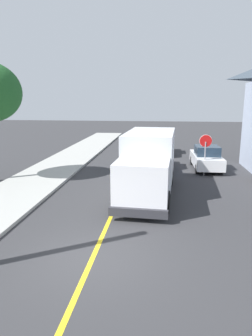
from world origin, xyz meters
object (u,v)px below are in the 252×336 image
(box_truck, at_px, (149,161))
(parked_car_near, at_px, (157,158))
(stop_sign, at_px, (205,147))
(parked_van_across, at_px, (206,158))
(parked_car_mid, at_px, (163,145))

(box_truck, xyz_separation_m, parked_car_near, (0.34, 6.03, -0.97))
(parked_car_near, distance_m, stop_sign, 3.62)
(parked_car_near, bearing_deg, box_truck, -93.24)
(box_truck, distance_m, stop_sign, 5.59)
(box_truck, bearing_deg, parked_car_near, 86.76)
(parked_car_near, relative_size, stop_sign, 1.66)
(parked_van_across, height_order, stop_sign, stop_sign)
(parked_car_mid, bearing_deg, parked_car_near, -93.41)
(parked_van_across, xyz_separation_m, stop_sign, (-0.37, -1.88, 1.06))
(parked_car_near, xyz_separation_m, stop_sign, (3.07, -1.60, 1.06))
(parked_car_mid, bearing_deg, parked_van_across, -62.79)
(parked_car_near, bearing_deg, parked_car_mid, 86.59)
(stop_sign, bearing_deg, parked_car_mid, 108.96)
(box_truck, height_order, parked_car_near, box_truck)
(parked_car_near, xyz_separation_m, parked_car_mid, (0.37, 6.26, 0.00))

